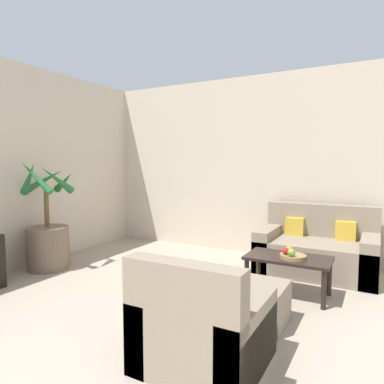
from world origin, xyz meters
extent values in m
cube|color=beige|center=(0.00, 5.82, 1.35)|extent=(8.60, 0.06, 2.70)
cylinder|color=brown|center=(-3.14, 3.76, 0.28)|extent=(0.54, 0.54, 0.56)
cylinder|color=brown|center=(-3.14, 3.76, 0.79)|extent=(0.06, 0.06, 0.48)
cone|color=#23662D|center=(-2.92, 3.76, 1.18)|extent=(0.10, 0.50, 0.39)
cone|color=#23662D|center=(-3.06, 3.99, 1.15)|extent=(0.53, 0.26, 0.32)
cone|color=#23662D|center=(-3.33, 3.89, 1.16)|extent=(0.38, 0.48, 0.35)
cone|color=#23662D|center=(-3.30, 3.64, 1.21)|extent=(0.36, 0.44, 0.43)
cone|color=#23662D|center=(-3.08, 3.57, 1.22)|extent=(0.47, 0.24, 0.44)
cube|color=gray|center=(0.00, 5.25, 0.21)|extent=(1.41, 0.87, 0.41)
cube|color=gray|center=(0.00, 5.61, 0.63)|extent=(1.41, 0.16, 0.43)
cube|color=gray|center=(-0.61, 5.25, 0.27)|extent=(0.20, 0.87, 0.53)
cube|color=gray|center=(0.61, 5.25, 0.27)|extent=(0.20, 0.87, 0.53)
cube|color=gold|center=(-0.32, 5.49, 0.53)|extent=(0.24, 0.12, 0.24)
cube|color=gold|center=(0.32, 5.49, 0.53)|extent=(0.24, 0.12, 0.24)
cylinder|color=black|center=(-0.53, 4.15, 0.19)|extent=(0.05, 0.05, 0.38)
cylinder|color=black|center=(0.24, 4.15, 0.19)|extent=(0.05, 0.05, 0.38)
cylinder|color=black|center=(-0.53, 4.56, 0.19)|extent=(0.05, 0.05, 0.38)
cylinder|color=black|center=(0.24, 4.56, 0.19)|extent=(0.05, 0.05, 0.38)
cube|color=black|center=(-0.14, 4.36, 0.40)|extent=(0.86, 0.49, 0.03)
cylinder|color=#997A4C|center=(-0.08, 4.31, 0.43)|extent=(0.27, 0.27, 0.04)
sphere|color=red|center=(-0.15, 4.28, 0.49)|extent=(0.07, 0.07, 0.07)
sphere|color=olive|center=(-0.08, 4.23, 0.49)|extent=(0.08, 0.08, 0.08)
sphere|color=orange|center=(-0.13, 4.36, 0.49)|extent=(0.08, 0.08, 0.08)
cube|color=gray|center=(-0.36, 2.83, 0.19)|extent=(0.80, 0.77, 0.39)
cube|color=gray|center=(-0.36, 2.52, 0.59)|extent=(0.80, 0.16, 0.41)
cube|color=gray|center=(-0.68, 2.83, 0.24)|extent=(0.16, 0.77, 0.49)
cube|color=gray|center=(-0.04, 2.83, 0.24)|extent=(0.16, 0.77, 0.49)
cube|color=gray|center=(-0.32, 3.60, 0.18)|extent=(0.67, 0.46, 0.35)
camera|label=1|loc=(0.66, 0.78, 1.39)|focal=32.00mm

